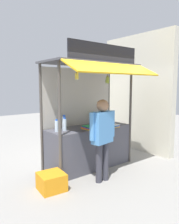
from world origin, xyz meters
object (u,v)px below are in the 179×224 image
object	(u,v)px
vendor_person	(102,133)
water_bottle_front_right	(106,118)
water_bottle_mid_right	(93,118)
banana_bunch_inner_left	(107,80)
magazine_stack_rear_center	(88,128)
water_bottle_back_right	(57,126)
magazine_stack_mid_left	(113,125)
water_bottle_left	(102,119)
plastic_crate	(52,182)
water_bottle_back_left	(64,122)
banana_bunch_rightmost	(77,76)
water_bottle_center	(65,124)

from	to	relation	value
vendor_person	water_bottle_front_right	bearing A→B (deg)	-146.57
water_bottle_mid_right	banana_bunch_inner_left	world-z (taller)	banana_bunch_inner_left
magazine_stack_rear_center	vendor_person	distance (m)	0.56
water_bottle_back_right	magazine_stack_mid_left	distance (m)	1.35
water_bottle_left	plastic_crate	bearing A→B (deg)	-162.32
magazine_stack_mid_left	vendor_person	xyz separation A→B (m)	(-0.74, -0.48, 0.01)
water_bottle_back_right	plastic_crate	bearing A→B (deg)	-129.75
water_bottle_back_right	water_bottle_front_right	size ratio (longest dim) A/B	0.84
magazine_stack_mid_left	water_bottle_left	bearing A→B (deg)	93.71
water_bottle_back_left	water_bottle_mid_right	size ratio (longest dim) A/B	1.01
vendor_person	banana_bunch_rightmost	bearing A→B (deg)	-50.15
magazine_stack_rear_center	banana_bunch_rightmost	xyz separation A→B (m)	(-0.47, -0.24, 1.10)
water_bottle_left	banana_bunch_inner_left	world-z (taller)	banana_bunch_inner_left
banana_bunch_rightmost	plastic_crate	xyz separation A→B (m)	(-0.59, -0.02, -1.92)
banana_bunch_inner_left	magazine_stack_mid_left	bearing A→B (deg)	26.14
water_bottle_center	banana_bunch_inner_left	world-z (taller)	banana_bunch_inner_left
banana_bunch_rightmost	magazine_stack_mid_left	bearing A→B (deg)	8.20
vendor_person	plastic_crate	bearing A→B (deg)	-27.51
banana_bunch_rightmost	water_bottle_mid_right	bearing A→B (deg)	35.86
water_bottle_mid_right	banana_bunch_rightmost	distance (m)	1.55
water_bottle_center	banana_bunch_rightmost	distance (m)	1.11
water_bottle_left	magazine_stack_mid_left	world-z (taller)	water_bottle_left
water_bottle_mid_right	banana_bunch_rightmost	xyz separation A→B (m)	(-0.96, -0.70, 0.99)
magazine_stack_rear_center	vendor_person	world-z (taller)	vendor_person
water_bottle_mid_right	water_bottle_front_right	world-z (taller)	water_bottle_front_right
water_bottle_back_left	magazine_stack_mid_left	xyz separation A→B (m)	(1.03, -0.46, -0.12)
water_bottle_center	magazine_stack_mid_left	distance (m)	1.16
water_bottle_center	vendor_person	xyz separation A→B (m)	(0.37, -0.78, -0.10)
water_bottle_left	banana_bunch_inner_left	size ratio (longest dim) A/B	0.91
water_bottle_left	vendor_person	world-z (taller)	vendor_person
water_bottle_back_left	plastic_crate	size ratio (longest dim) A/B	0.70
banana_bunch_rightmost	vendor_person	world-z (taller)	banana_bunch_rightmost
magazine_stack_rear_center	plastic_crate	world-z (taller)	magazine_stack_rear_center
water_bottle_mid_right	magazine_stack_mid_left	world-z (taller)	water_bottle_mid_right
magazine_stack_rear_center	water_bottle_back_left	bearing A→B (deg)	134.45
water_bottle_left	plastic_crate	world-z (taller)	water_bottle_left
water_bottle_mid_right	banana_bunch_inner_left	xyz separation A→B (m)	(-0.17, -0.69, 0.92)
water_bottle_left	banana_bunch_inner_left	distance (m)	1.11
water_bottle_mid_right	vendor_person	bearing A→B (deg)	-119.94
water_bottle_center	plastic_crate	distance (m)	1.21
magazine_stack_mid_left	banana_bunch_inner_left	distance (m)	1.10
water_bottle_front_right	magazine_stack_rear_center	xyz separation A→B (m)	(-0.78, -0.28, -0.11)
water_bottle_back_left	banana_bunch_inner_left	size ratio (longest dim) A/B	0.97
water_bottle_left	water_bottle_front_right	xyz separation A→B (m)	(0.15, 0.01, 0.01)
water_bottle_back_right	magazine_stack_mid_left	size ratio (longest dim) A/B	0.83
water_bottle_back_left	water_bottle_center	xyz separation A→B (m)	(-0.08, -0.15, -0.01)
vendor_person	water_bottle_center	bearing A→B (deg)	-75.44
banana_bunch_inner_left	water_bottle_center	bearing A→B (deg)	149.20
magazine_stack_rear_center	plastic_crate	distance (m)	1.37
banana_bunch_inner_left	banana_bunch_rightmost	bearing A→B (deg)	-179.84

